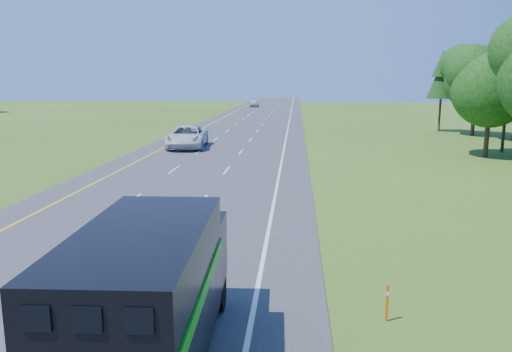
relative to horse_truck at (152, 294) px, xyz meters
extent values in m
cube|color=#38383A|center=(-3.68, 36.05, -1.81)|extent=(15.00, 260.00, 0.04)
cube|color=yellow|center=(-9.18, 36.05, -1.78)|extent=(0.15, 260.00, 0.01)
cube|color=white|center=(1.82, 36.05, -1.78)|extent=(0.15, 260.00, 0.01)
cylinder|color=black|center=(-1.10, 3.02, -1.27)|extent=(0.37, 1.05, 1.03)
cylinder|color=black|center=(0.87, 3.09, -1.27)|extent=(0.37, 1.05, 1.03)
cube|color=black|center=(0.00, 0.05, -1.16)|extent=(2.53, 7.60, 0.26)
cube|color=black|center=(-0.11, 2.96, -0.14)|extent=(2.36, 1.78, 1.79)
cube|color=black|center=(-0.14, 3.83, 0.33)|extent=(2.07, 0.13, 0.56)
cube|color=black|center=(0.02, -0.61, 0.26)|extent=(2.55, 5.53, 2.58)
cube|color=#089D0A|center=(-1.17, -0.65, 0.39)|extent=(0.24, 5.45, 0.28)
cube|color=#089D0A|center=(1.22, -0.56, 0.39)|extent=(0.24, 5.45, 0.28)
cube|color=black|center=(-0.58, -3.38, 1.13)|extent=(0.42, 0.05, 0.38)
cube|color=black|center=(0.12, -3.35, 1.13)|extent=(0.42, 0.05, 0.38)
cube|color=black|center=(0.83, -3.32, 1.13)|extent=(0.42, 0.05, 0.38)
imported|color=silver|center=(-7.05, 35.44, -0.79)|extent=(3.87, 7.41, 1.99)
imported|color=silver|center=(-6.98, 106.77, -0.95)|extent=(2.02, 4.94, 1.68)
cube|color=#FF610D|center=(5.30, 2.84, -1.34)|extent=(0.07, 0.04, 0.99)
cube|color=white|center=(5.30, 2.84, -1.07)|extent=(0.08, 0.04, 0.11)
camera|label=1|loc=(2.90, -9.37, 4.32)|focal=35.00mm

